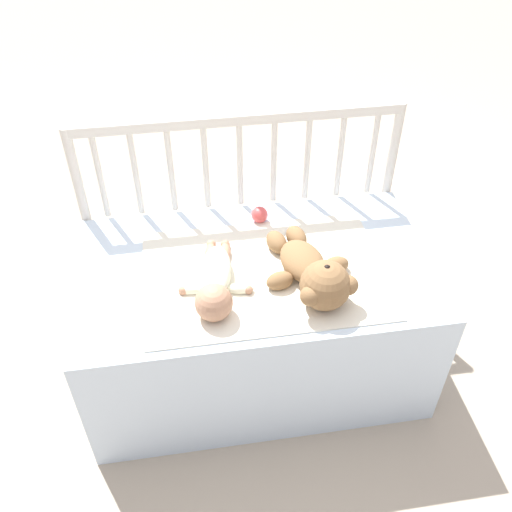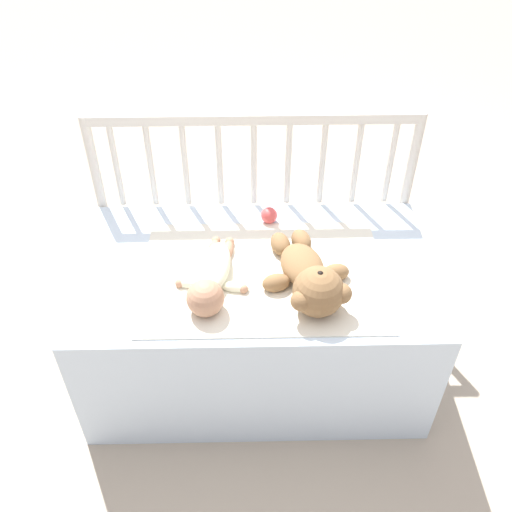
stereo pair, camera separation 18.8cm
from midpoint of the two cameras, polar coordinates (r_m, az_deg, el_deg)
name	(u,v)px [view 2 (the right image)]	position (r m, az deg, el deg)	size (l,w,h in m)	color
ground_plane	(256,363)	(2.32, 2.35, -10.76)	(12.00, 12.00, 0.00)	tan
crib_mattress	(256,319)	(2.12, 2.55, -6.42)	(1.21, 0.69, 0.53)	silver
crib_rail	(254,179)	(2.15, 2.31, 7.63)	(1.21, 0.04, 0.90)	beige
blanket	(263,275)	(1.90, 3.55, -2.02)	(0.80, 0.54, 0.01)	silver
teddy_bear	(310,278)	(1.82, 8.39, -2.31)	(0.30, 0.43, 0.16)	olive
baby	(212,278)	(1.82, -1.54, -2.40)	(0.25, 0.39, 0.12)	#EAEACC
toy_ball	(269,215)	(2.10, 3.88, 3.98)	(0.06, 0.06, 0.06)	#DB4C4C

